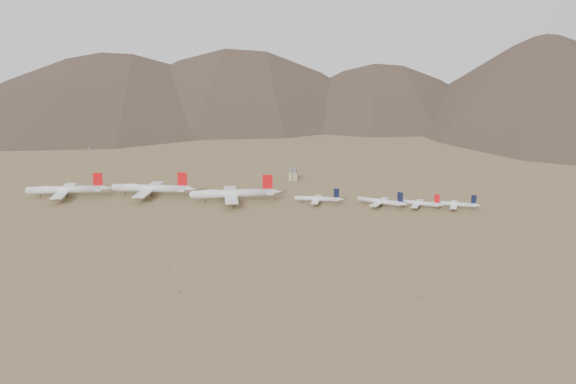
# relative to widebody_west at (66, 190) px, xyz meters

# --- Properties ---
(ground) EXTENTS (3000.00, 3000.00, 0.00)m
(ground) POSITION_rel_widebody_west_xyz_m (150.01, -25.68, -7.29)
(ground) COLOR olive
(ground) RESTS_ON ground
(mountain_ridge) EXTENTS (4400.00, 1000.00, 300.00)m
(mountain_ridge) POSITION_rel_widebody_west_xyz_m (150.01, 874.32, 142.71)
(mountain_ridge) COLOR #46342A
(mountain_ridge) RESTS_ON ground
(widebody_west) EXTENTS (69.85, 55.05, 21.15)m
(widebody_west) POSITION_rel_widebody_west_xyz_m (0.00, 0.00, 0.00)
(widebody_west) COLOR silver
(widebody_west) RESTS_ON ground
(widebody_centre) EXTENTS (73.88, 56.77, 21.93)m
(widebody_centre) POSITION_rel_widebody_west_xyz_m (69.17, 14.09, 0.27)
(widebody_centre) COLOR silver
(widebody_centre) RESTS_ON ground
(widebody_east) EXTENTS (74.05, 58.55, 22.55)m
(widebody_east) POSITION_rel_widebody_west_xyz_m (142.35, 6.47, 0.48)
(widebody_east) COLOR silver
(widebody_east) RESTS_ON ground
(narrowbody_a) EXTENTS (40.86, 29.13, 13.48)m
(narrowbody_a) POSITION_rel_widebody_west_xyz_m (212.28, 12.55, -2.92)
(narrowbody_a) COLOR silver
(narrowbody_a) RESTS_ON ground
(narrowbody_b) EXTENTS (40.58, 30.33, 14.00)m
(narrowbody_b) POSITION_rel_widebody_west_xyz_m (263.17, 10.78, -2.75)
(narrowbody_b) COLOR silver
(narrowbody_b) RESTS_ON ground
(narrowbody_c) EXTENTS (37.65, 27.71, 12.63)m
(narrowbody_c) POSITION_rel_widebody_west_xyz_m (292.67, 11.99, -3.19)
(narrowbody_c) COLOR silver
(narrowbody_c) RESTS_ON ground
(narrowbody_d) EXTENTS (37.15, 26.95, 12.29)m
(narrowbody_d) POSITION_rel_widebody_west_xyz_m (321.22, 13.75, -3.30)
(narrowbody_d) COLOR silver
(narrowbody_d) RESTS_ON ground
(control_tower) EXTENTS (8.00, 8.00, 12.00)m
(control_tower) POSITION_rel_widebody_west_xyz_m (180.01, 94.32, -1.98)
(control_tower) COLOR tan
(control_tower) RESTS_ON ground
(mast_far_west) EXTENTS (2.00, 0.60, 25.70)m
(mast_far_west) POSITION_rel_widebody_west_xyz_m (-22.78, 93.82, 6.91)
(mast_far_west) COLOR gray
(mast_far_west) RESTS_ON ground
(mast_west) EXTENTS (2.00, 0.60, 25.70)m
(mast_west) POSITION_rel_widebody_west_xyz_m (81.91, 105.13, 6.91)
(mast_west) COLOR gray
(mast_west) RESTS_ON ground
(mast_centre) EXTENTS (2.00, 0.60, 25.70)m
(mast_centre) POSITION_rel_widebody_west_xyz_m (179.72, 89.12, 6.91)
(mast_centre) COLOR gray
(mast_centre) RESTS_ON ground
(mast_east) EXTENTS (2.00, 0.60, 25.70)m
(mast_east) POSITION_rel_widebody_west_xyz_m (275.44, 116.77, 6.91)
(mast_east) COLOR gray
(mast_east) RESTS_ON ground
(mast_far_east) EXTENTS (2.00, 0.60, 25.70)m
(mast_far_east) POSITION_rel_widebody_west_xyz_m (337.93, 98.60, 6.91)
(mast_far_east) COLOR gray
(mast_far_east) RESTS_ON ground
(desert_scrub) EXTENTS (422.59, 170.47, 0.89)m
(desert_scrub) POSITION_rel_widebody_west_xyz_m (146.31, -112.35, -6.97)
(desert_scrub) COLOR brown
(desert_scrub) RESTS_ON ground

